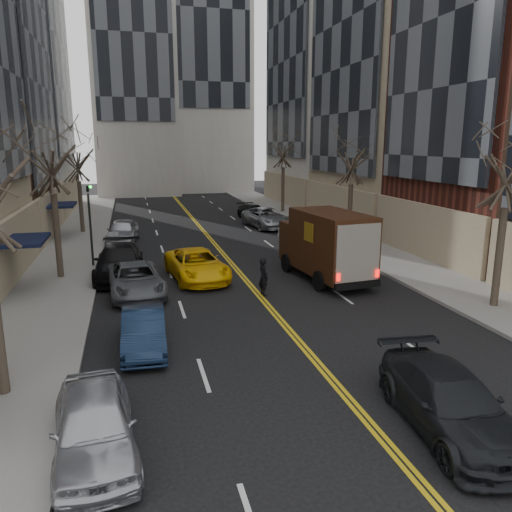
{
  "coord_description": "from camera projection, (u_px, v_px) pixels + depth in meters",
  "views": [
    {
      "loc": [
        -5.29,
        -5.33,
        6.61
      ],
      "look_at": [
        -0.57,
        13.34,
        2.2
      ],
      "focal_mm": 35.0,
      "sensor_mm": 36.0,
      "label": 1
    }
  ],
  "objects": [
    {
      "name": "parked_rt_b",
      "position": [
        267.0,
        218.0,
        39.36
      ],
      "size": [
        3.27,
        5.83,
        1.54
      ],
      "primitive_type": "imported",
      "rotation": [
        0.0,
        0.0,
        0.13
      ],
      "color": "#9D9FA4",
      "rests_on": "ground"
    },
    {
      "name": "pedestrian",
      "position": [
        263.0,
        277.0,
        21.85
      ],
      "size": [
        0.5,
        0.68,
        1.68
      ],
      "primitive_type": "imported",
      "rotation": [
        0.0,
        0.0,
        1.75
      ],
      "color": "black",
      "rests_on": "ground"
    },
    {
      "name": "tree_lf_mid",
      "position": [
        49.0,
        142.0,
        23.1
      ],
      "size": [
        3.2,
        3.2,
        8.91
      ],
      "color": "#382D23",
      "rests_on": "sidewalk_left"
    },
    {
      "name": "tree_rt_near",
      "position": [
        511.0,
        146.0,
        18.83
      ],
      "size": [
        3.2,
        3.2,
        8.71
      ],
      "color": "#382D23",
      "rests_on": "sidewalk_right"
    },
    {
      "name": "sidewalk_right",
      "position": [
        339.0,
        236.0,
        35.43
      ],
      "size": [
        4.0,
        66.0,
        0.15
      ],
      "primitive_type": "cube",
      "color": "slate",
      "rests_on": "ground"
    },
    {
      "name": "observer_sedan",
      "position": [
        450.0,
        402.0,
        11.6
      ],
      "size": [
        2.47,
        5.05,
        1.42
      ],
      "rotation": [
        0.0,
        0.0,
        -0.1
      ],
      "color": "black",
      "rests_on": "ground"
    },
    {
      "name": "parked_lf_c",
      "position": [
        135.0,
        280.0,
        21.94
      ],
      "size": [
        2.76,
        5.16,
        1.38
      ],
      "primitive_type": "imported",
      "rotation": [
        0.0,
        0.0,
        0.1
      ],
      "color": "#55585D",
      "rests_on": "ground"
    },
    {
      "name": "sidewalk_left",
      "position": [
        72.0,
        249.0,
        31.12
      ],
      "size": [
        4.0,
        66.0,
        0.15
      ],
      "primitive_type": "cube",
      "color": "slate",
      "rests_on": "ground"
    },
    {
      "name": "ups_truck",
      "position": [
        326.0,
        245.0,
        24.16
      ],
      "size": [
        3.04,
        6.41,
        3.4
      ],
      "rotation": [
        0.0,
        0.0,
        0.11
      ],
      "color": "black",
      "rests_on": "ground"
    },
    {
      "name": "traffic_signal",
      "position": [
        90.0,
        216.0,
        26.17
      ],
      "size": [
        0.29,
        0.26,
        4.7
      ],
      "color": "black",
      "rests_on": "sidewalk_left"
    },
    {
      "name": "tree_rt_mid",
      "position": [
        352.0,
        149.0,
        32.13
      ],
      "size": [
        3.2,
        3.2,
        8.32
      ],
      "color": "#382D23",
      "rests_on": "sidewalk_right"
    },
    {
      "name": "tree_rt_far",
      "position": [
        283.0,
        141.0,
        46.17
      ],
      "size": [
        3.2,
        3.2,
        9.11
      ],
      "color": "#382D23",
      "rests_on": "sidewalk_right"
    },
    {
      "name": "parked_lf_b",
      "position": [
        144.0,
        331.0,
        16.13
      ],
      "size": [
        1.45,
        3.92,
        1.28
      ],
      "primitive_type": "imported",
      "rotation": [
        0.0,
        0.0,
        -0.02
      ],
      "color": "#122039",
      "rests_on": "ground"
    },
    {
      "name": "parked_lf_d",
      "position": [
        119.0,
        262.0,
        24.77
      ],
      "size": [
        2.48,
        5.64,
        1.61
      ],
      "primitive_type": "imported",
      "rotation": [
        0.0,
        0.0,
        -0.04
      ],
      "color": "black",
      "rests_on": "ground"
    },
    {
      "name": "parked_lf_a",
      "position": [
        94.0,
        425.0,
        10.62
      ],
      "size": [
        2.06,
        4.36,
        1.44
      ],
      "primitive_type": "imported",
      "rotation": [
        0.0,
        0.0,
        0.09
      ],
      "color": "#B7B9BF",
      "rests_on": "ground"
    },
    {
      "name": "tree_lf_far",
      "position": [
        77.0,
        150.0,
        35.51
      ],
      "size": [
        3.2,
        3.2,
        8.12
      ],
      "color": "#382D23",
      "rests_on": "sidewalk_left"
    },
    {
      "name": "parked_rt_a",
      "position": [
        303.0,
        238.0,
        31.34
      ],
      "size": [
        2.05,
        4.57,
        1.46
      ],
      "primitive_type": "imported",
      "rotation": [
        0.0,
        0.0,
        0.12
      ],
      "color": "#4A4B51",
      "rests_on": "ground"
    },
    {
      "name": "parked_lf_e",
      "position": [
        123.0,
        231.0,
        33.35
      ],
      "size": [
        2.47,
        4.84,
        1.58
      ],
      "primitive_type": "imported",
      "rotation": [
        0.0,
        0.0,
        -0.13
      ],
      "color": "#A7A8AE",
      "rests_on": "ground"
    },
    {
      "name": "taxi",
      "position": [
        197.0,
        265.0,
        24.45
      ],
      "size": [
        2.99,
        5.47,
        1.45
      ],
      "primitive_type": "imported",
      "rotation": [
        0.0,
        0.0,
        0.11
      ],
      "color": "yellow",
      "rests_on": "ground"
    },
    {
      "name": "parked_rt_c",
      "position": [
        253.0,
        212.0,
        43.62
      ],
      "size": [
        2.36,
        4.63,
        1.29
      ],
      "primitive_type": "imported",
      "rotation": [
        0.0,
        0.0,
        0.13
      ],
      "color": "black",
      "rests_on": "ground"
    },
    {
      "name": "streetwall_right",
      "position": [
        408.0,
        30.0,
        38.75
      ],
      "size": [
        12.26,
        49.0,
        34.0
      ],
      "color": "#4C301E",
      "rests_on": "ground"
    }
  ]
}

